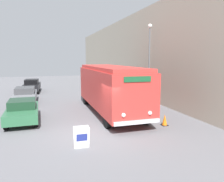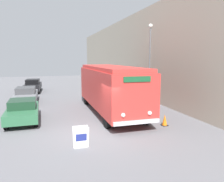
% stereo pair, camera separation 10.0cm
% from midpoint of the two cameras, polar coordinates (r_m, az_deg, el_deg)
% --- Properties ---
extents(ground_plane, '(80.00, 80.00, 0.00)m').
position_cam_midpoint_polar(ground_plane, '(11.82, -5.28, -10.91)').
color(ground_plane, slate).
extents(building_wall_right, '(0.30, 60.00, 8.68)m').
position_cam_midpoint_polar(building_wall_right, '(22.97, 7.25, 9.48)').
color(building_wall_right, '#B2A893').
rests_on(building_wall_right, ground_plane).
extents(vintage_bus, '(2.69, 9.77, 3.37)m').
position_cam_midpoint_polar(vintage_bus, '(15.73, -0.69, 1.16)').
color(vintage_bus, black).
rests_on(vintage_bus, ground_plane).
extents(sign_board, '(0.68, 0.36, 0.96)m').
position_cam_midpoint_polar(sign_board, '(9.92, -8.24, -11.96)').
color(sign_board, gray).
rests_on(sign_board, ground_plane).
extents(streetlamp, '(0.36, 0.36, 6.79)m').
position_cam_midpoint_polar(streetlamp, '(19.11, 9.58, 9.73)').
color(streetlamp, '#595E60').
rests_on(streetlamp, ground_plane).
extents(parked_car_near, '(1.92, 4.14, 1.38)m').
position_cam_midpoint_polar(parked_car_near, '(14.73, -22.53, -4.74)').
color(parked_car_near, black).
rests_on(parked_car_near, ground_plane).
extents(parked_car_mid, '(1.88, 4.66, 1.39)m').
position_cam_midpoint_polar(parked_car_mid, '(20.85, -21.87, -0.98)').
color(parked_car_mid, black).
rests_on(parked_car_mid, ground_plane).
extents(parked_car_far, '(1.92, 4.51, 1.50)m').
position_cam_midpoint_polar(parked_car_far, '(27.19, -20.31, 1.33)').
color(parked_car_far, black).
rests_on(parked_car_far, ground_plane).
extents(traffic_cone, '(0.36, 0.36, 0.66)m').
position_cam_midpoint_polar(traffic_cone, '(13.33, 13.38, -7.38)').
color(traffic_cone, black).
rests_on(traffic_cone, ground_plane).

